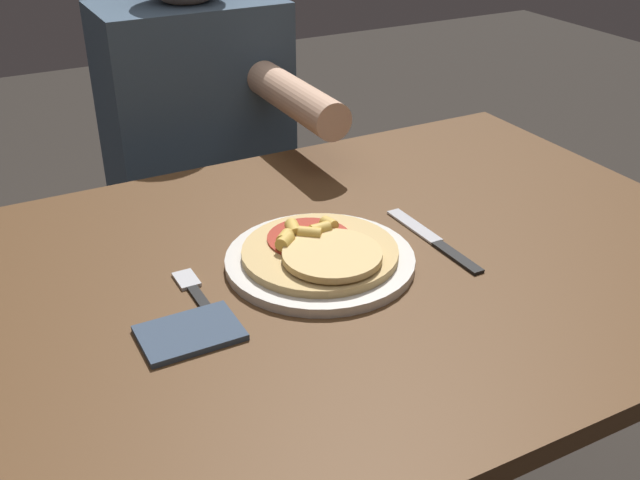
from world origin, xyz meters
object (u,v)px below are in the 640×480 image
object	(u,v)px
plate	(320,260)
pizza	(321,251)
person_diner	(201,155)
knife	(435,241)
dining_table	(336,329)
fork	(199,298)

from	to	relation	value
plate	pizza	size ratio (longest dim) A/B	1.22
plate	person_diner	world-z (taller)	person_diner
pizza	knife	size ratio (longest dim) A/B	1.01
pizza	knife	bearing A→B (deg)	-5.88
dining_table	knife	world-z (taller)	knife
plate	fork	xyz separation A→B (m)	(-0.18, -0.00, -0.00)
pizza	plate	bearing A→B (deg)	78.74
pizza	knife	distance (m)	0.19
plate	person_diner	xyz separation A→B (m)	(0.05, 0.66, -0.09)
pizza	fork	xyz separation A→B (m)	(-0.18, -0.00, -0.02)
dining_table	person_diner	size ratio (longest dim) A/B	1.01
plate	pizza	xyz separation A→B (m)	(-0.00, -0.00, 0.02)
knife	person_diner	xyz separation A→B (m)	(-0.13, 0.68, -0.09)
fork	person_diner	size ratio (longest dim) A/B	0.15
plate	person_diner	size ratio (longest dim) A/B	0.23
fork	person_diner	distance (m)	0.71
person_diner	plate	bearing A→B (deg)	-94.71
pizza	fork	world-z (taller)	pizza
fork	person_diner	xyz separation A→B (m)	(0.24, 0.67, -0.09)
pizza	person_diner	xyz separation A→B (m)	(0.06, 0.66, -0.11)
plate	fork	size ratio (longest dim) A/B	1.54
dining_table	plate	world-z (taller)	plate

